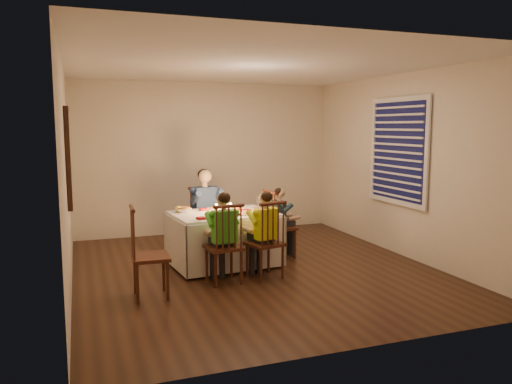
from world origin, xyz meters
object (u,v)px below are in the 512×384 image
object	(u,v)px
chair_adult	(206,252)
child_yellow	(265,278)
serving_bowl	(183,210)
chair_extra	(152,297)
adult	(206,252)
chair_near_right	(265,278)
child_teal	(280,257)
dining_table	(224,228)
child_green	(224,282)
chair_end	(280,257)
chair_near_left	(224,282)

from	to	relation	value
chair_adult	child_yellow	distance (m)	1.51
chair_adult	serving_bowl	bearing A→B (deg)	-142.76
chair_extra	serving_bowl	distance (m)	1.52
chair_adult	adult	world-z (taller)	adult
adult	serving_bowl	world-z (taller)	serving_bowl
chair_near_right	child_teal	bearing A→B (deg)	-136.97
dining_table	child_green	world-z (taller)	dining_table
child_teal	chair_end	bearing A→B (deg)	-0.00
chair_near_right	adult	bearing A→B (deg)	-89.20
chair_near_right	chair_extra	distance (m)	1.44
dining_table	chair_adult	size ratio (longest dim) A/B	1.51
chair_adult	chair_extra	world-z (taller)	chair_extra
chair_near_right	adult	size ratio (longest dim) A/B	0.78
child_teal	chair_near_right	bearing A→B (deg)	141.92
chair_near_left	child_teal	xyz separation A→B (m)	(1.08, 0.86, 0.00)
chair_adult	chair_near_right	world-z (taller)	same
chair_near_left	child_yellow	distance (m)	0.53
adult	child_yellow	distance (m)	1.51
chair_near_right	chair_end	world-z (taller)	same
chair_extra	child_yellow	world-z (taller)	child_yellow
chair_adult	child_green	distance (m)	1.48
chair_end	adult	xyz separation A→B (m)	(-0.94, 0.61, 0.00)
chair_near_right	child_teal	size ratio (longest dim) A/B	0.97
chair_extra	chair_adult	bearing A→B (deg)	-29.49
chair_extra	child_teal	bearing A→B (deg)	-59.21
dining_table	serving_bowl	xyz separation A→B (m)	(-0.50, 0.23, 0.23)
chair_adult	child_green	bearing A→B (deg)	-108.29
child_yellow	serving_bowl	world-z (taller)	serving_bowl
chair_extra	child_green	xyz separation A→B (m)	(0.89, 0.22, 0.00)
chair_near_left	adult	size ratio (longest dim) A/B	0.78
chair_near_right	chair_near_left	bearing A→B (deg)	-12.59
dining_table	chair_near_right	xyz separation A→B (m)	(0.31, -0.73, -0.51)
dining_table	child_green	size ratio (longest dim) A/B	1.34
chair_near_left	chair_near_right	distance (m)	0.53
chair_extra	dining_table	bearing A→B (deg)	-46.98
dining_table	chair_end	distance (m)	1.01
serving_bowl	dining_table	bearing A→B (deg)	-24.44
dining_table	child_yellow	distance (m)	0.94
child_yellow	child_teal	distance (m)	1.02
child_teal	child_green	bearing A→B (deg)	123.59
chair_near_left	serving_bowl	xyz separation A→B (m)	(-0.28, 0.96, 0.74)
chair_near_right	serving_bowl	bearing A→B (deg)	-63.34
dining_table	child_yellow	world-z (taller)	dining_table
child_green	chair_end	bearing A→B (deg)	-147.19
dining_table	chair_adult	xyz separation A→B (m)	(-0.07, 0.73, -0.51)
chair_end	child_teal	world-z (taller)	child_teal
serving_bowl	chair_adult	bearing A→B (deg)	49.75
chair_end	child_yellow	bearing A→B (deg)	141.92
serving_bowl	child_yellow	bearing A→B (deg)	-49.61
chair_near_right	child_teal	world-z (taller)	child_teal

